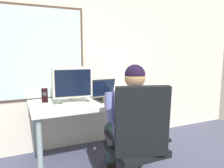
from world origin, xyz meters
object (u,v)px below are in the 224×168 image
crt_monitor (72,83)px  laptop (106,94)px  office_chair (139,138)px  desk (90,107)px  desk_speaker (45,95)px  person_seated (131,123)px  wine_glass (135,91)px

crt_monitor → laptop: bearing=4.1°
laptop → office_chair: bearing=-96.3°
office_chair → desk: bearing=96.8°
desk_speaker → laptop: bearing=-10.3°
person_seated → wine_glass: bearing=56.7°
desk → desk_speaker: 0.58m
laptop → desk_speaker: (-0.75, 0.14, 0.02)m
office_chair → crt_monitor: bearing=109.6°
person_seated → desk_speaker: size_ratio=7.28×
crt_monitor → desk: bearing=0.2°
crt_monitor → desk_speaker: 0.38m
desk → crt_monitor: 0.40m
office_chair → person_seated: size_ratio=0.87×
desk → laptop: laptop is taller
desk → office_chair: office_chair is taller
office_chair → wine_glass: (0.42, 0.81, 0.25)m
crt_monitor → office_chair: bearing=-70.4°
person_seated → desk: bearing=104.7°
desk_speaker → office_chair: bearing=-60.6°
desk_speaker → person_seated: bearing=-51.0°
laptop → wine_glass: size_ratio=2.28×
person_seated → desk_speaker: 1.14m
office_chair → desk_speaker: office_chair is taller
office_chair → desk_speaker: bearing=119.4°
desk → person_seated: person_seated is taller
laptop → wine_glass: (0.31, -0.20, 0.04)m
laptop → desk: bearing=-172.0°
wine_glass → crt_monitor: bearing=168.0°
desk → crt_monitor: crt_monitor is taller
desk → wine_glass: size_ratio=8.99×
crt_monitor → desk_speaker: (-0.30, 0.17, -0.16)m
desk → office_chair: 0.98m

